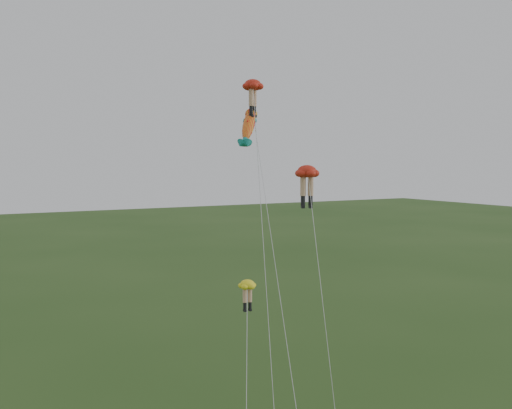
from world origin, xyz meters
TOP-DOWN VIEW (x-y plane):
  - legs_kite_red_high at (3.62, 10.21)m, footprint 5.91×12.40m
  - legs_kite_red_mid at (3.57, 3.53)m, footprint 1.94×5.48m
  - legs_kite_yellow at (-1.65, 1.16)m, footprint 3.18×5.30m
  - fish_kite at (3.31, 10.18)m, footprint 4.92×13.70m

SIDE VIEW (x-z plane):
  - legs_kite_yellow at x=-1.65m, z-range 3.57..12.16m
  - legs_kite_red_mid at x=3.57m, z-range 6.46..20.89m
  - fish_kite at x=3.31m, z-range 7.76..26.35m
  - legs_kite_red_high at x=3.62m, z-range 9.25..29.47m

